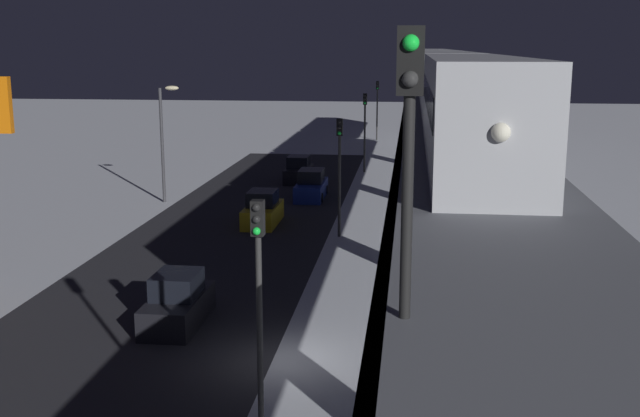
# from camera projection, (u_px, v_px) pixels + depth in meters

# --- Properties ---
(ground_plane) EXTENTS (240.00, 240.00, 0.00)m
(ground_plane) POSITION_uv_depth(u_px,v_px,m) (282.00, 360.00, 25.45)
(ground_plane) COLOR silver
(avenue_asphalt) EXTENTS (11.00, 97.69, 0.01)m
(avenue_asphalt) POSITION_uv_depth(u_px,v_px,m) (113.00, 352.00, 26.12)
(avenue_asphalt) COLOR #28282D
(avenue_asphalt) RESTS_ON ground_plane
(elevated_railway) EXTENTS (5.00, 97.69, 6.42)m
(elevated_railway) POSITION_uv_depth(u_px,v_px,m) (471.00, 199.00, 23.61)
(elevated_railway) COLOR slate
(elevated_railway) RESTS_ON ground_plane
(subway_train) EXTENTS (2.94, 74.07, 3.40)m
(subway_train) POSITION_uv_depth(u_px,v_px,m) (441.00, 75.00, 52.91)
(subway_train) COLOR #B7BABF
(subway_train) RESTS_ON elevated_railway
(rail_signal) EXTENTS (0.36, 0.41, 4.00)m
(rail_signal) POSITION_uv_depth(u_px,v_px,m) (409.00, 124.00, 10.25)
(rail_signal) COLOR black
(rail_signal) RESTS_ON elevated_railway
(sedan_blue) EXTENTS (1.91, 4.73, 1.97)m
(sedan_blue) POSITION_uv_depth(u_px,v_px,m) (311.00, 187.00, 52.30)
(sedan_blue) COLOR navy
(sedan_blue) RESTS_ON ground_plane
(sedan_yellow) EXTENTS (1.80, 4.29, 1.97)m
(sedan_yellow) POSITION_uv_depth(u_px,v_px,m) (263.00, 211.00, 44.69)
(sedan_yellow) COLOR gold
(sedan_yellow) RESTS_ON ground_plane
(sedan_black) EXTENTS (1.80, 4.18, 1.97)m
(sedan_black) POSITION_uv_depth(u_px,v_px,m) (178.00, 303.00, 28.59)
(sedan_black) COLOR black
(sedan_black) RESTS_ON ground_plane
(sedan_black_2) EXTENTS (1.80, 4.14, 1.97)m
(sedan_black_2) POSITION_uv_depth(u_px,v_px,m) (299.00, 171.00, 58.68)
(sedan_black_2) COLOR black
(sedan_black_2) RESTS_ON ground_plane
(traffic_light_near) EXTENTS (0.32, 0.44, 6.40)m
(traffic_light_near) POSITION_uv_depth(u_px,v_px,m) (259.00, 285.00, 19.61)
(traffic_light_near) COLOR #2D2D2D
(traffic_light_near) RESTS_ON ground_plane
(traffic_light_mid) EXTENTS (0.32, 0.44, 6.40)m
(traffic_light_mid) POSITION_uv_depth(u_px,v_px,m) (339.00, 160.00, 41.02)
(traffic_light_mid) COLOR #2D2D2D
(traffic_light_mid) RESTS_ON ground_plane
(traffic_light_far) EXTENTS (0.32, 0.44, 6.40)m
(traffic_light_far) POSITION_uv_depth(u_px,v_px,m) (365.00, 121.00, 62.42)
(traffic_light_far) COLOR #2D2D2D
(traffic_light_far) RESTS_ON ground_plane
(traffic_light_distant) EXTENTS (0.32, 0.44, 6.40)m
(traffic_light_distant) POSITION_uv_depth(u_px,v_px,m) (377.00, 102.00, 83.83)
(traffic_light_distant) COLOR #2D2D2D
(traffic_light_distant) RESTS_ON ground_plane
(street_lamp_far) EXTENTS (1.35, 0.44, 7.65)m
(street_lamp_far) POSITION_uv_depth(u_px,v_px,m) (165.00, 130.00, 50.11)
(street_lamp_far) COLOR #38383D
(street_lamp_far) RESTS_ON ground_plane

